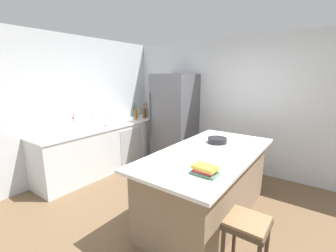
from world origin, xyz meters
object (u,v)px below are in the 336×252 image
gin_bottle (146,113)px  mixing_bowl (217,140)px  olive_oil_bottle (137,113)px  kitchen_island (208,184)px  vinegar_bottle (136,115)px  bar_stool (247,232)px  flower_vase (74,127)px  cookbook_stack (205,170)px  whiskey_bottle (144,113)px  refrigerator (175,119)px  soda_bottle (146,111)px  sink_faucet (94,119)px  hot_sauce_bottle (151,113)px  wine_bottle (135,112)px  paper_towel_roll (107,119)px

gin_bottle → mixing_bowl: gin_bottle is taller
gin_bottle → olive_oil_bottle: gin_bottle is taller
kitchen_island → vinegar_bottle: bearing=155.7°
bar_stool → flower_vase: size_ratio=2.08×
gin_bottle → cookbook_stack: gin_bottle is taller
whiskey_bottle → vinegar_bottle: size_ratio=1.08×
refrigerator → mixing_bowl: (1.44, -1.01, -0.00)m
whiskey_bottle → mixing_bowl: 2.41m
soda_bottle → mixing_bowl: bearing=-25.0°
bar_stool → gin_bottle: 3.78m
refrigerator → sink_faucet: 1.68m
bar_stool → gin_bottle: bearing=144.7°
kitchen_island → cookbook_stack: 0.86m
sink_faucet → whiskey_bottle: size_ratio=0.92×
kitchen_island → hot_sauce_bottle: (-2.34, 1.61, 0.53)m
sink_faucet → vinegar_bottle: (0.13, 1.01, -0.04)m
soda_bottle → mixing_bowl: 2.58m
sink_faucet → cookbook_stack: sink_faucet is taller
flower_vase → olive_oil_bottle: 1.66m
sink_faucet → whiskey_bottle: 1.30m
sink_faucet → olive_oil_bottle: size_ratio=1.06×
olive_oil_bottle → cookbook_stack: bearing=-34.7°
soda_bottle → cookbook_stack: 3.45m
gin_bottle → kitchen_island: bearing=-31.4°
mixing_bowl → wine_bottle: bearing=163.1°
sink_faucet → hot_sauce_bottle: size_ratio=1.38×
sink_faucet → gin_bottle: size_ratio=1.00×
refrigerator → cookbook_stack: bearing=-49.3°
paper_towel_roll → vinegar_bottle: (0.06, 0.76, -0.02)m
wine_bottle → bar_stool: bearing=-30.9°
paper_towel_roll → gin_bottle: paper_towel_roll is taller
sink_faucet → flower_vase: bearing=-82.5°
whiskey_bottle → wine_bottle: 0.23m
hot_sauce_bottle → gin_bottle: bearing=-84.1°
olive_oil_bottle → cookbook_stack: 3.33m
refrigerator → paper_towel_roll: bearing=-126.5°
kitchen_island → hot_sauce_bottle: hot_sauce_bottle is taller
paper_towel_roll → refrigerator: bearing=53.5°
sink_faucet → wine_bottle: (0.02, 1.10, -0.01)m
hot_sauce_bottle → olive_oil_bottle: bearing=-108.8°
sink_faucet → paper_towel_roll: (0.07, 0.25, -0.02)m
olive_oil_bottle → bar_stool: bearing=-31.9°
hot_sauce_bottle → cookbook_stack: hot_sauce_bottle is taller
soda_bottle → olive_oil_bottle: size_ratio=1.16×
flower_vase → cookbook_stack: size_ratio=1.22×
bar_stool → sink_faucet: (-3.18, 0.79, 0.52)m
cookbook_stack → hot_sauce_bottle: bearing=139.1°
refrigerator → gin_bottle: refrigerator is taller
flower_vase → paper_towel_roll: flower_vase is taller
refrigerator → paper_towel_roll: (-0.85, -1.15, 0.08)m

